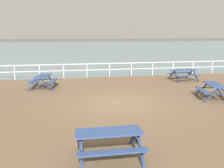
{
  "coord_description": "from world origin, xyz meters",
  "views": [
    {
      "loc": [
        -2.76,
        -12.13,
        3.38
      ],
      "look_at": [
        -0.27,
        0.77,
        0.8
      ],
      "focal_mm": 41.77,
      "sensor_mm": 36.0,
      "label": 1
    }
  ],
  "objects_px": {
    "picnic_table_near_left": "(214,88)",
    "picnic_table_far_left": "(183,72)",
    "picnic_table_far_right": "(109,138)",
    "picnic_table_near_right": "(43,79)"
  },
  "relations": [
    {
      "from": "picnic_table_near_right",
      "to": "picnic_table_far_right",
      "type": "relative_size",
      "value": 1.11
    },
    {
      "from": "picnic_table_near_right",
      "to": "picnic_table_far_left",
      "type": "relative_size",
      "value": 1.02
    },
    {
      "from": "picnic_table_near_left",
      "to": "picnic_table_far_left",
      "type": "distance_m",
      "value": 5.35
    },
    {
      "from": "picnic_table_near_left",
      "to": "picnic_table_far_right",
      "type": "height_order",
      "value": "same"
    },
    {
      "from": "picnic_table_near_left",
      "to": "picnic_table_far_left",
      "type": "xyz_separation_m",
      "value": [
        0.86,
        5.28,
        0.0
      ]
    },
    {
      "from": "picnic_table_far_left",
      "to": "picnic_table_far_right",
      "type": "height_order",
      "value": "same"
    },
    {
      "from": "picnic_table_near_left",
      "to": "picnic_table_far_left",
      "type": "bearing_deg",
      "value": 4.81
    },
    {
      "from": "picnic_table_near_right",
      "to": "picnic_table_far_left",
      "type": "bearing_deg",
      "value": -75.4
    },
    {
      "from": "picnic_table_near_right",
      "to": "picnic_table_far_right",
      "type": "bearing_deg",
      "value": -156.69
    },
    {
      "from": "picnic_table_near_left",
      "to": "picnic_table_near_right",
      "type": "bearing_deg",
      "value": 77.54
    }
  ]
}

